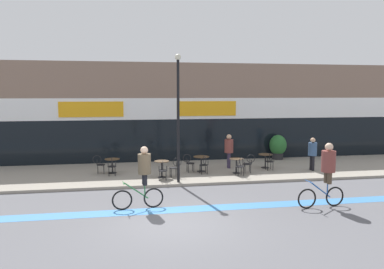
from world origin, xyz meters
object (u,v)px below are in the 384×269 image
at_px(cafe_chair_0_side, 99,163).
at_px(cyclist_1, 143,173).
at_px(bistro_table_0, 112,163).
at_px(bistro_table_1, 162,166).
at_px(cafe_chair_2_near, 204,164).
at_px(cafe_chair_2_side, 189,162).
at_px(bistro_table_2, 201,161).
at_px(cafe_chair_1_near, 163,169).
at_px(pedestrian_near_end, 229,148).
at_px(cafe_chair_1_side, 175,166).
at_px(cafe_chair_0_near, 112,165).
at_px(pedestrian_far_end, 313,151).
at_px(cafe_chair_3_side, 249,162).
at_px(planter_pot, 278,146).
at_px(bistro_table_4, 265,158).
at_px(cyclist_0, 327,170).
at_px(bistro_table_3, 236,163).
at_px(cafe_chair_4_near, 270,160).
at_px(lamp_post, 178,110).
at_px(cafe_chair_3_near, 240,165).

distance_m(cafe_chair_0_side, cyclist_1, 5.87).
bearing_deg(bistro_table_0, bistro_table_1, -30.67).
relative_size(cafe_chair_2_near, cafe_chair_2_side, 1.00).
xyz_separation_m(bistro_table_2, cafe_chair_2_side, (-0.63, -0.01, -0.03)).
xyz_separation_m(cafe_chair_1_near, pedestrian_near_end, (3.65, 2.27, 0.53)).
xyz_separation_m(bistro_table_1, cafe_chair_1_near, (-0.01, -0.63, -0.03)).
bearing_deg(bistro_table_2, cafe_chair_1_side, -146.12).
distance_m(bistro_table_2, cyclist_1, 6.03).
xyz_separation_m(bistro_table_1, cafe_chair_0_near, (-2.28, 0.73, -0.03)).
relative_size(bistro_table_0, cafe_chair_2_side, 0.80).
relative_size(bistro_table_0, cafe_chair_1_side, 0.80).
bearing_deg(pedestrian_far_end, cafe_chair_3_side, 175.12).
bearing_deg(planter_pot, bistro_table_0, -166.45).
height_order(bistro_table_4, cyclist_0, cyclist_0).
bearing_deg(bistro_table_2, bistro_table_3, -22.48).
xyz_separation_m(bistro_table_0, cafe_chair_3_side, (6.57, -1.06, 0.01)).
bearing_deg(bistro_table_4, cafe_chair_2_side, -175.10).
height_order(bistro_table_1, pedestrian_near_end, pedestrian_near_end).
bearing_deg(cyclist_0, cafe_chair_0_side, -43.11).
relative_size(cafe_chair_4_near, cyclist_0, 0.40).
distance_m(cafe_chair_2_side, planter_pot, 6.35).
bearing_deg(bistro_table_0, cafe_chair_2_near, -13.15).
relative_size(bistro_table_0, bistro_table_4, 0.98).
height_order(bistro_table_4, cafe_chair_0_near, cafe_chair_0_near).
height_order(cafe_chair_2_side, pedestrian_far_end, pedestrian_far_end).
xyz_separation_m(bistro_table_0, cafe_chair_4_near, (7.81, -0.67, 0.01)).
distance_m(bistro_table_0, cyclist_1, 5.71).
bearing_deg(cafe_chair_4_near, bistro_table_1, 96.79).
distance_m(cafe_chair_2_near, pedestrian_near_end, 2.12).
distance_m(cafe_chair_2_side, pedestrian_near_end, 2.38).
xyz_separation_m(bistro_table_1, cafe_chair_3_side, (4.28, 0.29, -0.03)).
height_order(bistro_table_4, cafe_chair_2_near, cafe_chair_2_near).
bearing_deg(cafe_chair_4_near, cafe_chair_1_near, 103.04).
bearing_deg(bistro_table_3, cafe_chair_2_side, 163.54).
bearing_deg(lamp_post, bistro_table_4, 25.50).
height_order(bistro_table_2, pedestrian_near_end, pedestrian_near_end).
bearing_deg(bistro_table_3, lamp_post, -156.35).
height_order(cafe_chair_2_near, cyclist_0, cyclist_0).
xyz_separation_m(cafe_chair_1_near, cafe_chair_3_near, (3.67, 0.30, 0.00)).
xyz_separation_m(cafe_chair_2_side, planter_pot, (5.76, 2.68, 0.25)).
relative_size(bistro_table_4, cafe_chair_1_near, 0.82).
distance_m(cafe_chair_1_near, cafe_chair_4_near, 5.69).
height_order(cafe_chair_3_side, planter_pot, planter_pot).
relative_size(cafe_chair_1_side, cyclist_1, 0.41).
bearing_deg(cafe_chair_0_side, bistro_table_4, -4.32).
xyz_separation_m(cafe_chair_1_side, planter_pot, (6.56, 3.63, 0.25)).
bearing_deg(cafe_chair_1_near, cafe_chair_1_side, -39.83).
relative_size(bistro_table_1, cafe_chair_4_near, 0.86).
distance_m(cafe_chair_0_side, pedestrian_far_end, 10.59).
bearing_deg(pedestrian_far_end, cafe_chair_2_side, 168.93).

